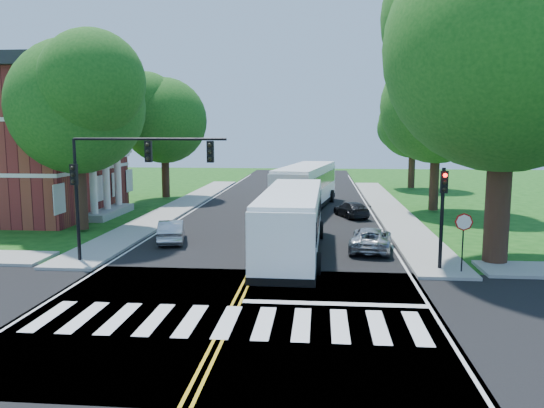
# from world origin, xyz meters

# --- Properties ---
(ground) EXTENTS (140.00, 140.00, 0.00)m
(ground) POSITION_xyz_m (0.00, 0.00, 0.00)
(ground) COLOR #124611
(ground) RESTS_ON ground
(road) EXTENTS (14.00, 96.00, 0.01)m
(road) POSITION_xyz_m (0.00, 18.00, 0.01)
(road) COLOR black
(road) RESTS_ON ground
(cross_road) EXTENTS (60.00, 12.00, 0.01)m
(cross_road) POSITION_xyz_m (0.00, 0.00, 0.01)
(cross_road) COLOR black
(cross_road) RESTS_ON ground
(center_line) EXTENTS (0.36, 70.00, 0.01)m
(center_line) POSITION_xyz_m (0.00, 22.00, 0.01)
(center_line) COLOR gold
(center_line) RESTS_ON road
(edge_line_w) EXTENTS (0.12, 70.00, 0.01)m
(edge_line_w) POSITION_xyz_m (-6.80, 22.00, 0.01)
(edge_line_w) COLOR silver
(edge_line_w) RESTS_ON road
(edge_line_e) EXTENTS (0.12, 70.00, 0.01)m
(edge_line_e) POSITION_xyz_m (6.80, 22.00, 0.01)
(edge_line_e) COLOR silver
(edge_line_e) RESTS_ON road
(crosswalk) EXTENTS (12.60, 3.00, 0.01)m
(crosswalk) POSITION_xyz_m (0.00, -0.50, 0.02)
(crosswalk) COLOR silver
(crosswalk) RESTS_ON road
(stop_bar) EXTENTS (6.60, 0.40, 0.01)m
(stop_bar) POSITION_xyz_m (3.50, 1.60, 0.02)
(stop_bar) COLOR silver
(stop_bar) RESTS_ON road
(sidewalk_nw) EXTENTS (2.60, 40.00, 0.15)m
(sidewalk_nw) POSITION_xyz_m (-8.30, 25.00, 0.07)
(sidewalk_nw) COLOR gray
(sidewalk_nw) RESTS_ON ground
(sidewalk_ne) EXTENTS (2.60, 40.00, 0.15)m
(sidewalk_ne) POSITION_xyz_m (8.30, 25.00, 0.07)
(sidewalk_ne) COLOR gray
(sidewalk_ne) RESTS_ON ground
(tree_ne_big) EXTENTS (10.80, 10.80, 14.91)m
(tree_ne_big) POSITION_xyz_m (11.00, 8.00, 9.62)
(tree_ne_big) COLOR #301E13
(tree_ne_big) RESTS_ON ground
(tree_west_near) EXTENTS (8.00, 8.00, 11.40)m
(tree_west_near) POSITION_xyz_m (-11.50, 14.00, 7.53)
(tree_west_near) COLOR #301E13
(tree_west_near) RESTS_ON ground
(tree_west_far) EXTENTS (7.60, 7.60, 10.67)m
(tree_west_far) POSITION_xyz_m (-11.00, 30.00, 7.00)
(tree_west_far) COLOR #301E13
(tree_west_far) RESTS_ON ground
(tree_east_mid) EXTENTS (8.40, 8.40, 11.93)m
(tree_east_mid) POSITION_xyz_m (11.50, 24.00, 7.86)
(tree_east_mid) COLOR #301E13
(tree_east_mid) RESTS_ON ground
(tree_east_far) EXTENTS (7.20, 7.20, 10.34)m
(tree_east_far) POSITION_xyz_m (12.50, 40.00, 6.86)
(tree_east_far) COLOR #301E13
(tree_east_far) RESTS_ON ground
(signal_nw) EXTENTS (7.15, 0.46, 5.66)m
(signal_nw) POSITION_xyz_m (-5.86, 6.43, 4.38)
(signal_nw) COLOR black
(signal_nw) RESTS_ON ground
(signal_ne) EXTENTS (0.30, 0.46, 4.40)m
(signal_ne) POSITION_xyz_m (8.20, 6.44, 2.96)
(signal_ne) COLOR black
(signal_ne) RESTS_ON ground
(stop_sign) EXTENTS (0.76, 0.08, 2.53)m
(stop_sign) POSITION_xyz_m (9.00, 5.98, 2.03)
(stop_sign) COLOR black
(stop_sign) RESTS_ON ground
(bus_lead) EXTENTS (3.18, 12.47, 3.22)m
(bus_lead) POSITION_xyz_m (1.55, 9.08, 1.71)
(bus_lead) COLOR white
(bus_lead) RESTS_ON road
(bus_follow) EXTENTS (4.91, 13.40, 3.40)m
(bus_follow) POSITION_xyz_m (1.83, 24.93, 1.81)
(bus_follow) COLOR white
(bus_follow) RESTS_ON road
(hatchback) EXTENTS (2.12, 3.98, 1.25)m
(hatchback) POSITION_xyz_m (-5.20, 11.37, 0.64)
(hatchback) COLOR #A5A8AC
(hatchback) RESTS_ON road
(suv) EXTENTS (2.58, 4.54, 1.20)m
(suv) POSITION_xyz_m (5.56, 10.31, 0.61)
(suv) COLOR #A2A4A9
(suv) RESTS_ON road
(dark_sedan) EXTENTS (2.73, 4.13, 1.11)m
(dark_sedan) POSITION_xyz_m (5.17, 20.89, 0.57)
(dark_sedan) COLOR black
(dark_sedan) RESTS_ON road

